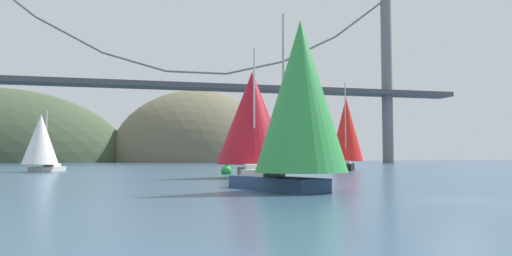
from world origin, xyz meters
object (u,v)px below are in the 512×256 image
Objects in this scene: sailboat_red_spinnaker at (346,132)px; sailboat_white_mainsail at (41,141)px; channel_buoy at (226,170)px; sailboat_green_sail at (299,100)px; sailboat_crimson_sail at (252,121)px.

sailboat_white_mainsail is at bearing -179.90° from sailboat_red_spinnaker.
sailboat_red_spinnaker reaches higher than channel_buoy.
sailboat_red_spinnaker reaches higher than sailboat_white_mainsail.
sailboat_crimson_sail is (1.07, 15.11, 0.11)m from sailboat_green_sail.
sailboat_red_spinnaker reaches higher than sailboat_crimson_sail.
channel_buoy is at bearing 88.81° from sailboat_green_sail.
sailboat_green_sail is (-18.74, -35.40, -0.44)m from sailboat_red_spinnaker.
sailboat_green_sail is at bearing -117.90° from sailboat_red_spinnaker.
sailboat_green_sail is 15.15m from sailboat_crimson_sail.
channel_buoy is at bearing -148.20° from sailboat_red_spinnaker.
channel_buoy is (-18.24, -11.31, -4.69)m from sailboat_red_spinnaker.
sailboat_crimson_sail is at bearing 85.95° from sailboat_green_sail.
channel_buoy is at bearing -29.90° from sailboat_white_mainsail.
sailboat_green_sail is 24.47m from channel_buoy.
sailboat_green_sail is at bearing -94.05° from sailboat_crimson_sail.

